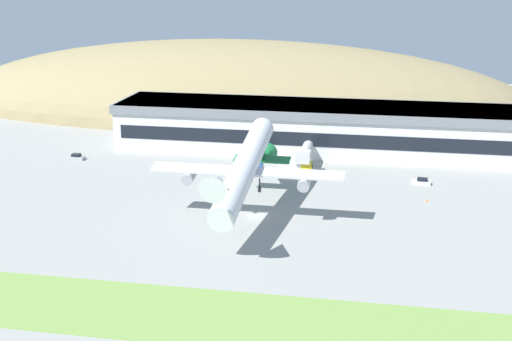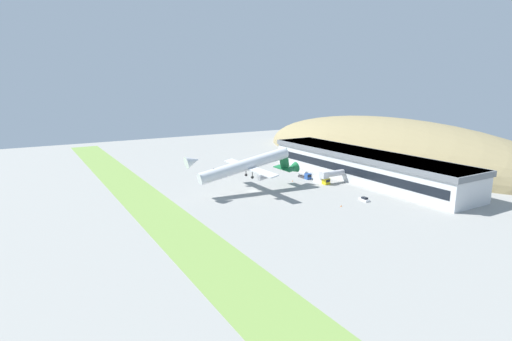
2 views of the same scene
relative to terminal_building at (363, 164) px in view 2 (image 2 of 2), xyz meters
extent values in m
plane|color=gray|center=(-6.53, -52.67, -6.92)|extent=(349.27, 349.27, 0.00)
cube|color=#759947|center=(-6.53, -94.12, -6.88)|extent=(314.34, 16.64, 0.08)
ellipsoid|color=#8E7F56|center=(-34.12, 51.52, -6.92)|extent=(200.44, 80.87, 46.07)
cube|color=silver|center=(0.00, 0.02, -0.81)|extent=(103.83, 21.07, 12.23)
cube|color=slate|center=(0.00, 0.02, 4.21)|extent=(105.03, 22.27, 2.20)
cube|color=black|center=(0.00, -10.57, -1.42)|extent=(99.68, 0.16, 3.43)
cylinder|color=silver|center=(-1.03, -16.01, -2.92)|extent=(2.60, 10.99, 2.60)
cube|color=silver|center=(-1.03, -21.51, -2.92)|extent=(3.38, 2.86, 2.86)
cylinder|color=slate|center=(-1.03, -21.01, -4.92)|extent=(0.36, 0.36, 4.00)
cylinder|color=silver|center=(-7.78, -56.25, 3.74)|extent=(4.60, 39.36, 11.24)
cone|color=silver|center=(-7.78, -78.02, 7.53)|extent=(4.51, 5.76, 5.31)
cone|color=#196B38|center=(-7.78, -34.02, -0.13)|extent=(4.51, 6.66, 5.47)
cube|color=#196B38|center=(-7.78, -37.64, 4.56)|extent=(0.50, 5.47, 8.71)
cube|color=#196B38|center=(-7.78, -37.42, 0.46)|extent=(11.96, 3.23, 0.91)
cube|color=silver|center=(-7.78, -54.32, 2.60)|extent=(36.93, 3.62, 1.06)
cylinder|color=#9E9EA3|center=(-18.86, -54.85, 1.14)|extent=(2.30, 3.94, 2.88)
cylinder|color=#9E9EA3|center=(3.30, -54.85, 1.14)|extent=(2.30, 3.94, 2.88)
cylinder|color=#2D2D2D|center=(-10.31, -54.32, 0.23)|extent=(0.28, 0.28, 2.20)
cylinder|color=#2D2D2D|center=(-10.31, -54.32, -0.87)|extent=(0.45, 1.10, 1.10)
cylinder|color=#2D2D2D|center=(-5.25, -54.32, 0.23)|extent=(0.28, 0.28, 2.20)
cylinder|color=#2D2D2D|center=(-5.25, -54.32, -0.87)|extent=(0.45, 1.10, 1.10)
cylinder|color=#2D2D2D|center=(-7.78, -69.75, 3.03)|extent=(0.22, 0.22, 1.98)
cylinder|color=#2D2D2D|center=(-7.78, -69.75, 2.04)|extent=(0.30, 0.83, 0.82)
cube|color=silver|center=(25.99, -25.15, -6.53)|extent=(4.18, 2.05, 0.79)
cube|color=black|center=(26.19, -25.17, -5.81)|extent=(2.34, 1.64, 0.65)
cube|color=#999EA3|center=(-58.04, -20.01, -6.50)|extent=(3.84, 2.07, 0.85)
cube|color=black|center=(-58.23, -19.99, -5.72)|extent=(2.15, 1.69, 0.70)
cube|color=gold|center=(-0.19, -20.94, -5.63)|extent=(2.63, 2.65, 2.60)
cube|color=black|center=(1.13, -20.91, -5.16)|extent=(0.13, 2.21, 1.14)
cube|color=silver|center=(-4.22, -21.03, -5.51)|extent=(5.53, 2.72, 2.82)
cube|color=#264C99|center=(-11.57, -21.72, -5.66)|extent=(2.28, 2.56, 2.53)
cube|color=black|center=(-10.46, -21.67, -5.21)|extent=(0.17, 2.09, 1.11)
cube|color=#38383D|center=(-14.95, -21.88, -6.47)|extent=(4.70, 2.42, 0.90)
cylinder|color=#B7B7BC|center=(-14.95, -21.88, -4.86)|extent=(4.48, 2.53, 2.34)
cube|color=orange|center=(-11.46, -30.31, -6.91)|extent=(0.52, 0.52, 0.03)
cone|color=orange|center=(-11.46, -30.31, -6.62)|extent=(0.40, 0.40, 0.55)
cube|color=orange|center=(26.81, -37.13, -6.91)|extent=(0.52, 0.52, 0.03)
cone|color=orange|center=(26.81, -37.13, -6.62)|extent=(0.40, 0.40, 0.55)
camera|label=1|loc=(17.96, -180.64, 40.21)|focal=50.00mm
camera|label=2|loc=(126.20, -131.06, 35.04)|focal=28.00mm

